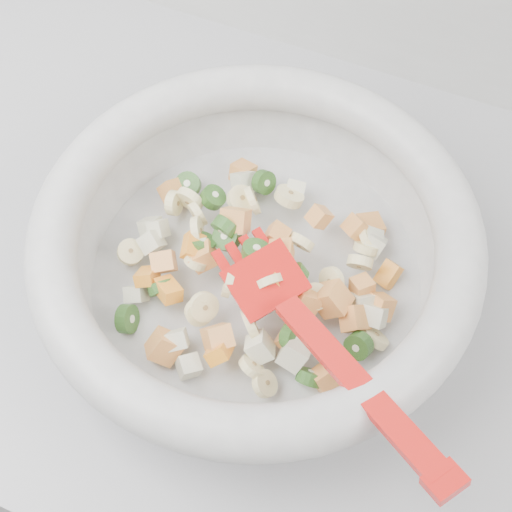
% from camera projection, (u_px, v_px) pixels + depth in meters
% --- Properties ---
extents(counter, '(2.00, 0.60, 0.90)m').
position_uv_depth(counter, '(192.00, 382.00, 1.10)').
color(counter, '#A4A5AA').
rests_on(counter, ground).
extents(mixing_bowl, '(0.41, 0.39, 0.12)m').
position_uv_depth(mixing_bowl, '(256.00, 250.00, 0.62)').
color(mixing_bowl, silver).
rests_on(mixing_bowl, counter).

